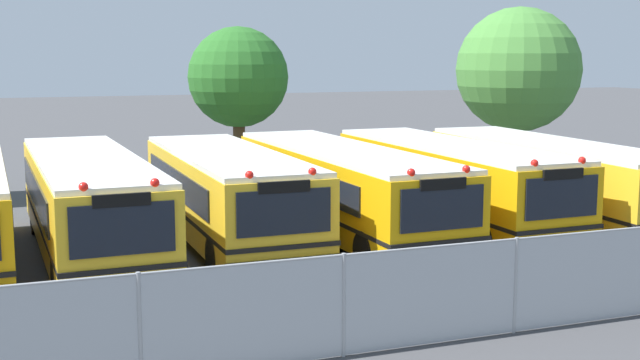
{
  "coord_description": "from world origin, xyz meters",
  "views": [
    {
      "loc": [
        -5.3,
        -20.65,
        4.95
      ],
      "look_at": [
        2.62,
        0.0,
        1.6
      ],
      "focal_mm": 47.02,
      "sensor_mm": 36.0,
      "label": 1
    }
  ],
  "objects_px": {
    "school_bus_3": "(227,193)",
    "tree_2": "(237,76)",
    "school_bus_2": "(89,202)",
    "tree_3": "(520,68)",
    "school_bus_6": "(551,177)",
    "traffic_cone": "(64,348)",
    "school_bus_4": "(342,187)",
    "school_bus_5": "(449,181)"
  },
  "relations": [
    {
      "from": "school_bus_5",
      "to": "school_bus_4",
      "type": "bearing_deg",
      "value": -4.78
    },
    {
      "from": "school_bus_2",
      "to": "tree_3",
      "type": "distance_m",
      "value": 20.33
    },
    {
      "from": "school_bus_2",
      "to": "school_bus_6",
      "type": "height_order",
      "value": "school_bus_2"
    },
    {
      "from": "school_bus_6",
      "to": "tree_3",
      "type": "bearing_deg",
      "value": -117.39
    },
    {
      "from": "school_bus_4",
      "to": "tree_3",
      "type": "xyz_separation_m",
      "value": [
        11.45,
        8.59,
        2.99
      ]
    },
    {
      "from": "tree_2",
      "to": "tree_3",
      "type": "relative_size",
      "value": 0.87
    },
    {
      "from": "school_bus_3",
      "to": "school_bus_4",
      "type": "distance_m",
      "value": 3.18
    },
    {
      "from": "school_bus_2",
      "to": "school_bus_3",
      "type": "relative_size",
      "value": 1.1
    },
    {
      "from": "tree_3",
      "to": "school_bus_3",
      "type": "bearing_deg",
      "value": -149.97
    },
    {
      "from": "school_bus_4",
      "to": "school_bus_6",
      "type": "xyz_separation_m",
      "value": [
        6.57,
        -0.3,
        -0.02
      ]
    },
    {
      "from": "school_bus_3",
      "to": "school_bus_5",
      "type": "relative_size",
      "value": 0.95
    },
    {
      "from": "school_bus_3",
      "to": "tree_2",
      "type": "bearing_deg",
      "value": -106.82
    },
    {
      "from": "school_bus_4",
      "to": "school_bus_3",
      "type": "bearing_deg",
      "value": -3.57
    },
    {
      "from": "school_bus_3",
      "to": "school_bus_4",
      "type": "bearing_deg",
      "value": 177.78
    },
    {
      "from": "school_bus_4",
      "to": "traffic_cone",
      "type": "distance_m",
      "value": 10.67
    },
    {
      "from": "school_bus_2",
      "to": "traffic_cone",
      "type": "distance_m",
      "value": 7.24
    },
    {
      "from": "school_bus_5",
      "to": "school_bus_6",
      "type": "xyz_separation_m",
      "value": [
        3.37,
        -0.09,
        -0.04
      ]
    },
    {
      "from": "school_bus_6",
      "to": "traffic_cone",
      "type": "xyz_separation_m",
      "value": [
        -14.39,
        -6.86,
        -1.09
      ]
    },
    {
      "from": "school_bus_3",
      "to": "tree_2",
      "type": "relative_size",
      "value": 1.61
    },
    {
      "from": "tree_2",
      "to": "tree_3",
      "type": "distance_m",
      "value": 11.66
    },
    {
      "from": "school_bus_2",
      "to": "tree_2",
      "type": "bearing_deg",
      "value": -123.7
    },
    {
      "from": "tree_2",
      "to": "school_bus_3",
      "type": "bearing_deg",
      "value": -107.0
    },
    {
      "from": "school_bus_3",
      "to": "school_bus_4",
      "type": "xyz_separation_m",
      "value": [
        3.18,
        -0.13,
        -0.01
      ]
    },
    {
      "from": "school_bus_4",
      "to": "tree_3",
      "type": "relative_size",
      "value": 1.59
    },
    {
      "from": "school_bus_3",
      "to": "school_bus_5",
      "type": "xyz_separation_m",
      "value": [
        6.37,
        -0.34,
        0.01
      ]
    },
    {
      "from": "school_bus_3",
      "to": "school_bus_5",
      "type": "height_order",
      "value": "school_bus_5"
    },
    {
      "from": "school_bus_4",
      "to": "school_bus_5",
      "type": "xyz_separation_m",
      "value": [
        3.19,
        -0.21,
        0.01
      ]
    },
    {
      "from": "school_bus_2",
      "to": "school_bus_4",
      "type": "height_order",
      "value": "school_bus_2"
    },
    {
      "from": "school_bus_3",
      "to": "tree_3",
      "type": "relative_size",
      "value": 1.41
    },
    {
      "from": "traffic_cone",
      "to": "school_bus_6",
      "type": "bearing_deg",
      "value": 25.49
    },
    {
      "from": "school_bus_5",
      "to": "tree_2",
      "type": "relative_size",
      "value": 1.7
    },
    {
      "from": "school_bus_5",
      "to": "school_bus_3",
      "type": "bearing_deg",
      "value": -4.1
    },
    {
      "from": "school_bus_2",
      "to": "school_bus_3",
      "type": "bearing_deg",
      "value": -177.24
    },
    {
      "from": "school_bus_5",
      "to": "school_bus_6",
      "type": "height_order",
      "value": "school_bus_5"
    },
    {
      "from": "traffic_cone",
      "to": "school_bus_3",
      "type": "bearing_deg",
      "value": 57.51
    },
    {
      "from": "school_bus_3",
      "to": "traffic_cone",
      "type": "height_order",
      "value": "school_bus_3"
    },
    {
      "from": "school_bus_5",
      "to": "tree_3",
      "type": "xyz_separation_m",
      "value": [
        8.25,
        8.8,
        2.98
      ]
    },
    {
      "from": "school_bus_6",
      "to": "tree_3",
      "type": "distance_m",
      "value": 10.58
    },
    {
      "from": "school_bus_2",
      "to": "tree_3",
      "type": "relative_size",
      "value": 1.55
    },
    {
      "from": "school_bus_3",
      "to": "traffic_cone",
      "type": "xyz_separation_m",
      "value": [
        -4.65,
        -7.3,
        -1.12
      ]
    },
    {
      "from": "school_bus_3",
      "to": "tree_3",
      "type": "distance_m",
      "value": 17.16
    },
    {
      "from": "school_bus_2",
      "to": "tree_2",
      "type": "relative_size",
      "value": 1.78
    }
  ]
}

